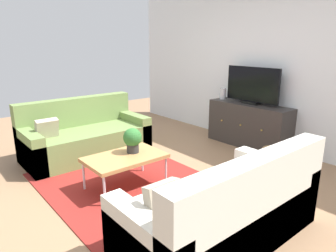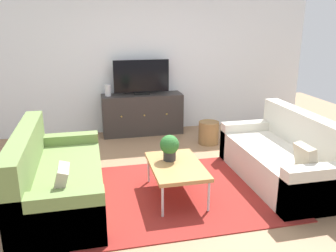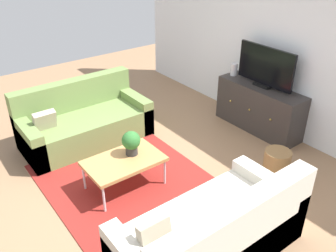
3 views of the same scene
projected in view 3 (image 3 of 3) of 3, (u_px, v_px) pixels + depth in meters
name	position (u px, v px, depth m)	size (l,w,h in m)	color
ground_plane	(142.00, 182.00, 4.62)	(10.00, 10.00, 0.00)	#997251
wall_back	(283.00, 44.00, 5.31)	(6.40, 0.12, 2.70)	white
area_rug	(132.00, 186.00, 4.54)	(2.50, 1.90, 0.01)	maroon
couch_left_side	(83.00, 122.00, 5.43)	(0.89, 1.87, 0.88)	olive
couch_right_side	(215.00, 237.00, 3.42)	(0.89, 1.87, 0.88)	beige
coffee_table	(124.00, 162.00, 4.36)	(0.59, 0.93, 0.41)	#B7844C
potted_plant	(131.00, 142.00, 4.37)	(0.23, 0.23, 0.31)	#2D2D2D
tv_console	(259.00, 108.00, 5.68)	(1.44, 0.47, 0.73)	#332D2B
flat_screen_tv	(266.00, 67.00, 5.37)	(0.99, 0.16, 0.61)	black
glass_vase	(234.00, 69.00, 5.88)	(0.11, 0.11, 0.20)	silver
wicker_basket	(276.00, 164.00, 4.64)	(0.34, 0.34, 0.38)	olive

